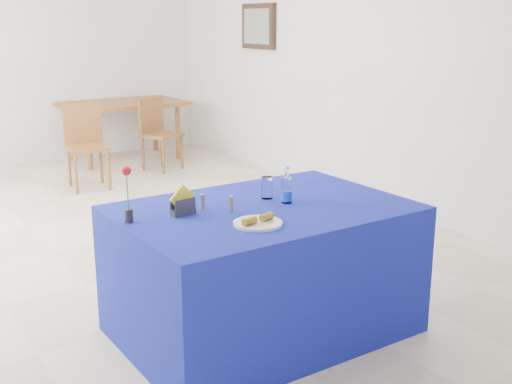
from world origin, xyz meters
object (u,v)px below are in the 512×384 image
plate (258,223)px  water_bottle (287,191)px  chair_bg_right (157,128)px  chair_bg_left (85,139)px  oak_table (123,108)px  blue_table (263,270)px

plate → water_bottle: 0.45m
chair_bg_right → water_bottle: bearing=-126.8°
water_bottle → chair_bg_left: bearing=87.8°
oak_table → chair_bg_right: (0.13, -0.73, -0.18)m
blue_table → chair_bg_left: 3.87m
plate → oak_table: size_ratio=0.17×
plate → oak_table: plate is taller
blue_table → chair_bg_right: chair_bg_right is taller
plate → oak_table: bearing=74.9°
plate → chair_bg_left: bearing=82.8°
blue_table → water_bottle: size_ratio=7.44×
blue_table → water_bottle: (0.15, -0.01, 0.45)m
plate → chair_bg_left: (0.52, 4.11, -0.24)m
chair_bg_right → plate: bearing=-130.2°
plate → chair_bg_left: size_ratio=0.28×
chair_bg_left → chair_bg_right: size_ratio=1.05×
blue_table → water_bottle: bearing=-2.8°
plate → water_bottle: water_bottle is taller
chair_bg_right → blue_table: bearing=-128.7°
plate → chair_bg_right: bearing=71.1°
blue_table → chair_bg_left: chair_bg_left is taller
plate → chair_bg_left: chair_bg_left is taller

